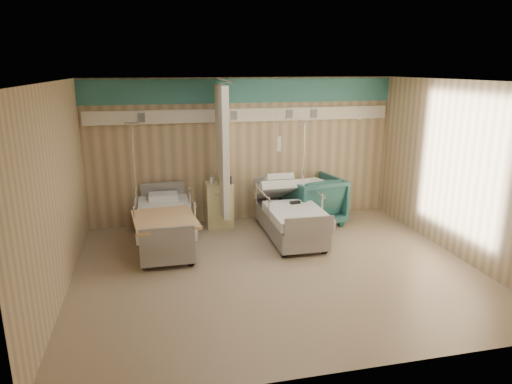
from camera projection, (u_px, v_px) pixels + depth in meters
ground at (276, 269)px, 6.97m from camera, size 6.00×5.00×0.00m
room_walls at (271, 146)px, 6.71m from camera, size 6.04×5.04×2.82m
bed_right at (289, 220)px, 8.23m from camera, size 1.00×2.16×0.63m
bed_left at (166, 229)px, 7.77m from camera, size 1.00×2.16×0.63m
bedside_cabinet at (219, 204)px, 8.81m from camera, size 0.50×0.48×0.85m
visitor_armchair at (313, 200)px, 8.89m from camera, size 1.20×1.23×0.95m
waffle_blanket at (312, 175)px, 8.76m from camera, size 0.78×0.74×0.07m
iv_stand_right at (302, 201)px, 9.05m from camera, size 0.35×0.35×1.98m
iv_stand_left at (138, 210)px, 8.50m from camera, size 0.36×0.36×2.04m
call_remote at (295, 203)px, 8.13m from camera, size 0.19×0.11×0.04m
tan_blanket at (165, 219)px, 7.24m from camera, size 1.08×1.30×0.04m
toiletry_bag at (225, 180)px, 8.63m from camera, size 0.26×0.19×0.13m
white_cup at (212, 180)px, 8.64m from camera, size 0.11×0.11×0.13m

